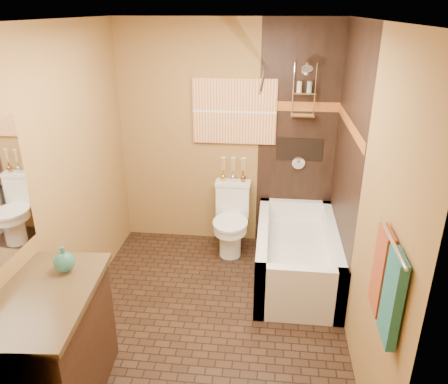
# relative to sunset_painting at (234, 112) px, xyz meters

# --- Properties ---
(floor) EXTENTS (3.00, 3.00, 0.00)m
(floor) POSITION_rel_sunset_painting_xyz_m (-0.09, -1.48, -1.55)
(floor) COLOR black
(floor) RESTS_ON ground
(wall_left) EXTENTS (0.02, 3.00, 2.50)m
(wall_left) POSITION_rel_sunset_painting_xyz_m (-1.29, -1.48, -0.30)
(wall_left) COLOR olive
(wall_left) RESTS_ON floor
(wall_right) EXTENTS (0.02, 3.00, 2.50)m
(wall_right) POSITION_rel_sunset_painting_xyz_m (1.11, -1.48, -0.30)
(wall_right) COLOR olive
(wall_right) RESTS_ON floor
(wall_back) EXTENTS (2.40, 0.02, 2.50)m
(wall_back) POSITION_rel_sunset_painting_xyz_m (-0.09, 0.02, -0.30)
(wall_back) COLOR olive
(wall_back) RESTS_ON floor
(wall_front) EXTENTS (2.40, 0.02, 2.50)m
(wall_front) POSITION_rel_sunset_painting_xyz_m (-0.09, -2.98, -0.30)
(wall_front) COLOR olive
(wall_front) RESTS_ON floor
(ceiling) EXTENTS (3.00, 3.00, 0.00)m
(ceiling) POSITION_rel_sunset_painting_xyz_m (-0.09, -1.48, 0.95)
(ceiling) COLOR silver
(ceiling) RESTS_ON wall_back
(alcove_tile_back) EXTENTS (0.85, 0.01, 2.50)m
(alcove_tile_back) POSITION_rel_sunset_painting_xyz_m (0.69, 0.01, -0.30)
(alcove_tile_back) COLOR black
(alcove_tile_back) RESTS_ON wall_back
(alcove_tile_right) EXTENTS (0.01, 1.50, 2.50)m
(alcove_tile_right) POSITION_rel_sunset_painting_xyz_m (1.10, -0.73, -0.30)
(alcove_tile_right) COLOR black
(alcove_tile_right) RESTS_ON wall_right
(mosaic_band_back) EXTENTS (0.85, 0.01, 0.10)m
(mosaic_band_back) POSITION_rel_sunset_painting_xyz_m (0.69, 0.00, 0.07)
(mosaic_band_back) COLOR #91401A
(mosaic_band_back) RESTS_ON alcove_tile_back
(mosaic_band_right) EXTENTS (0.01, 1.50, 0.10)m
(mosaic_band_right) POSITION_rel_sunset_painting_xyz_m (1.09, -0.73, 0.07)
(mosaic_band_right) COLOR #91401A
(mosaic_band_right) RESTS_ON alcove_tile_right
(alcove_niche) EXTENTS (0.50, 0.01, 0.25)m
(alcove_niche) POSITION_rel_sunset_painting_xyz_m (0.71, 0.01, -0.40)
(alcove_niche) COLOR black
(alcove_niche) RESTS_ON alcove_tile_back
(shower_fixtures) EXTENTS (0.24, 0.33, 1.16)m
(shower_fixtures) POSITION_rel_sunset_painting_xyz_m (0.71, -0.10, 0.12)
(shower_fixtures) COLOR silver
(shower_fixtures) RESTS_ON floor
(curtain_rod) EXTENTS (0.03, 1.55, 0.03)m
(curtain_rod) POSITION_rel_sunset_painting_xyz_m (0.31, -0.73, 0.47)
(curtain_rod) COLOR silver
(curtain_rod) RESTS_ON wall_back
(towel_bar) EXTENTS (0.02, 0.55, 0.02)m
(towel_bar) POSITION_rel_sunset_painting_xyz_m (1.06, -2.53, -0.10)
(towel_bar) COLOR silver
(towel_bar) RESTS_ON wall_right
(towel_teal) EXTENTS (0.05, 0.22, 0.52)m
(towel_teal) POSITION_rel_sunset_painting_xyz_m (1.07, -2.66, -0.37)
(towel_teal) COLOR #1B5C55
(towel_teal) RESTS_ON towel_bar
(towel_rust) EXTENTS (0.05, 0.22, 0.52)m
(towel_rust) POSITION_rel_sunset_painting_xyz_m (1.07, -2.40, -0.37)
(towel_rust) COLOR maroon
(towel_rust) RESTS_ON towel_bar
(sunset_painting) EXTENTS (0.90, 0.04, 0.70)m
(sunset_painting) POSITION_rel_sunset_painting_xyz_m (0.00, 0.00, 0.00)
(sunset_painting) COLOR #CB612F
(sunset_painting) RESTS_ON wall_back
(bathtub) EXTENTS (0.80, 1.50, 0.55)m
(bathtub) POSITION_rel_sunset_painting_xyz_m (0.71, -0.73, -1.33)
(bathtub) COLOR white
(bathtub) RESTS_ON floor
(toilet) EXTENTS (0.40, 0.58, 0.78)m
(toilet) POSITION_rel_sunset_painting_xyz_m (0.00, -0.26, -1.16)
(toilet) COLOR white
(toilet) RESTS_ON floor
(vanity) EXTENTS (0.71, 1.07, 0.91)m
(vanity) POSITION_rel_sunset_painting_xyz_m (-1.01, -2.48, -1.09)
(vanity) COLOR black
(vanity) RESTS_ON floor
(teal_bottle) EXTENTS (0.15, 0.15, 0.23)m
(teal_bottle) POSITION_rel_sunset_painting_xyz_m (-0.96, -2.21, -0.55)
(teal_bottle) COLOR #28796B
(teal_bottle) RESTS_ON vanity
(bud_vases) EXTENTS (0.28, 0.06, 0.28)m
(bud_vases) POSITION_rel_sunset_painting_xyz_m (0.00, -0.09, -0.62)
(bud_vases) COLOR gold
(bud_vases) RESTS_ON toilet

